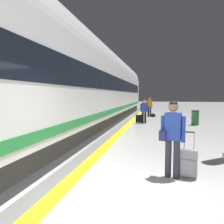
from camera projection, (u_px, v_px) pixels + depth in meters
ground_plane at (121, 204)px, 3.76m from camera, size 120.00×120.00×0.00m
safety_line_strip at (128, 125)px, 13.77m from camera, size 0.36×80.00×0.01m
tactile_edge_band at (124, 125)px, 13.83m from camera, size 0.55×80.00×0.01m
high_speed_train at (78, 82)px, 10.82m from camera, size 2.94×34.88×4.97m
traveller_foreground at (172, 134)px, 4.88m from camera, size 0.57×0.31×1.72m
rolling_suitcase_foreground at (188, 162)px, 4.90m from camera, size 0.42×0.31×1.04m
passenger_near at (149, 105)px, 18.91m from camera, size 0.51×0.31×1.71m
duffel_bag_near at (153, 115)px, 18.57m from camera, size 0.44×0.26×0.36m
passenger_mid at (144, 109)px, 14.39m from camera, size 0.49×0.22×1.59m
suitcase_mid at (139, 119)px, 14.34m from camera, size 0.39×0.26×0.95m
waste_bin at (195, 118)px, 13.56m from camera, size 0.46×0.46×0.91m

